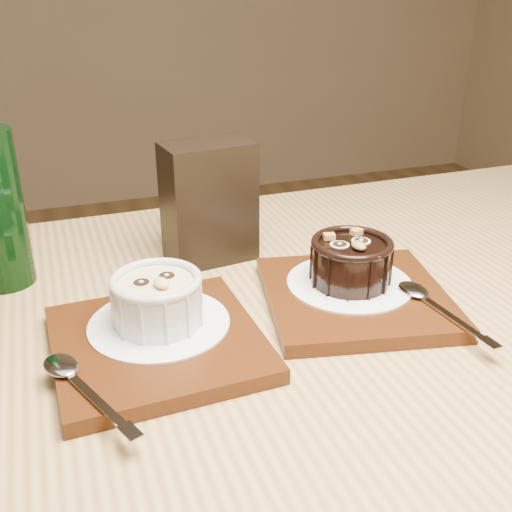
% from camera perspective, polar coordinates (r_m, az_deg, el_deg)
% --- Properties ---
extents(table, '(1.21, 0.81, 0.75)m').
position_cam_1_polar(table, '(0.60, 3.51, -16.01)').
color(table, olive).
rests_on(table, ground).
extents(tray_left, '(0.19, 0.19, 0.01)m').
position_cam_1_polar(tray_left, '(0.55, -9.37, -8.18)').
color(tray_left, '#421F0B').
rests_on(tray_left, table).
extents(doily_left, '(0.13, 0.13, 0.00)m').
position_cam_1_polar(doily_left, '(0.56, -9.20, -6.31)').
color(doily_left, white).
rests_on(doily_left, tray_left).
extents(ramekin_white, '(0.08, 0.08, 0.05)m').
position_cam_1_polar(ramekin_white, '(0.55, -9.39, -3.94)').
color(ramekin_white, silver).
rests_on(ramekin_white, doily_left).
extents(spoon_left, '(0.08, 0.13, 0.01)m').
position_cam_1_polar(spoon_left, '(0.49, -16.27, -11.69)').
color(spoon_left, '#B8BAC1').
rests_on(spoon_left, tray_left).
extents(tray_right, '(0.21, 0.21, 0.01)m').
position_cam_1_polar(tray_right, '(0.62, 9.42, -3.85)').
color(tray_right, '#421F0B').
rests_on(tray_right, table).
extents(doily_right, '(0.13, 0.13, 0.00)m').
position_cam_1_polar(doily_right, '(0.63, 8.88, -2.53)').
color(doily_right, white).
rests_on(doily_right, tray_right).
extents(ramekin_dark, '(0.08, 0.08, 0.05)m').
position_cam_1_polar(ramekin_dark, '(0.62, 9.04, -0.32)').
color(ramekin_dark, black).
rests_on(ramekin_dark, doily_right).
extents(spoon_right, '(0.04, 0.14, 0.01)m').
position_cam_1_polar(spoon_right, '(0.60, 16.81, -4.51)').
color(spoon_right, '#B8BAC1').
rests_on(spoon_right, tray_right).
extents(condiment_stand, '(0.11, 0.07, 0.14)m').
position_cam_1_polar(condiment_stand, '(0.69, -4.50, 5.10)').
color(condiment_stand, black).
rests_on(condiment_stand, table).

